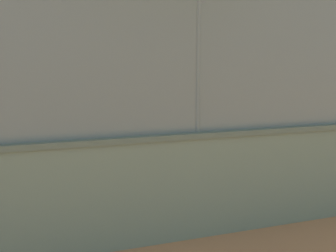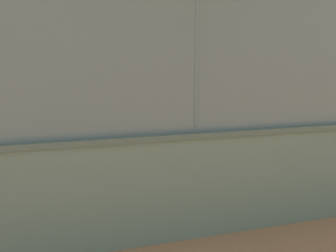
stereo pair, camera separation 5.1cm
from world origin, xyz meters
name	(u,v)px [view 2 (the right image)]	position (x,y,z in m)	size (l,w,h in m)	color
ground_plane	(116,119)	(0.00, 0.00, 0.00)	(260.00, 260.00, 0.00)	#A36B42
perimeter_wall	(286,174)	(-0.58, 12.94, 0.82)	(23.42, 0.75, 1.63)	slate
fence_panel_on_wall	(292,58)	(-0.58, 12.94, 2.72)	(23.02, 0.50, 2.19)	slate
player_near_wall_returning	(201,131)	(-0.39, 9.69, 1.02)	(1.21, 0.75, 1.72)	#B2B2B2
player_foreground_swinging	(314,126)	(-3.75, 9.59, 0.95)	(0.82, 1.11, 1.61)	#B2B2B2
sports_ball	(191,132)	(0.26, 10.70, 1.19)	(0.11, 0.11, 0.11)	yellow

